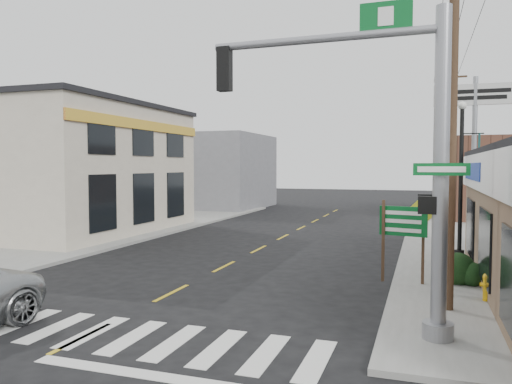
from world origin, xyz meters
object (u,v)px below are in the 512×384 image
(fire_hydrant, at_px, (487,286))
(lamp_post, at_px, (463,168))
(dance_center_sign, at_px, (475,120))
(utility_pole_near, at_px, (452,123))
(guide_sign, at_px, (403,229))
(utility_pole_far, at_px, (451,144))
(traffic_signal_pole, at_px, (399,138))

(fire_hydrant, xyz_separation_m, lamp_post, (-0.24, 6.21, 3.06))
(dance_center_sign, height_order, utility_pole_near, utility_pole_near)
(guide_sign, height_order, lamp_post, lamp_post)
(guide_sign, bearing_deg, utility_pole_far, 95.46)
(traffic_signal_pole, distance_m, utility_pole_far, 21.41)
(fire_hydrant, bearing_deg, utility_pole_near, -130.90)
(lamp_post, relative_size, utility_pole_near, 0.67)
(traffic_signal_pole, bearing_deg, utility_pole_near, 65.17)
(traffic_signal_pole, bearing_deg, dance_center_sign, 80.25)
(traffic_signal_pole, xyz_separation_m, fire_hydrant, (2.13, 3.48, -3.72))
(utility_pole_far, bearing_deg, traffic_signal_pole, -92.82)
(guide_sign, bearing_deg, utility_pole_near, -52.27)
(traffic_signal_pole, bearing_deg, fire_hydrant, 59.57)
(fire_hydrant, height_order, dance_center_sign, dance_center_sign)
(utility_pole_far, bearing_deg, lamp_post, -87.98)
(fire_hydrant, relative_size, lamp_post, 0.12)
(traffic_signal_pole, height_order, lamp_post, traffic_signal_pole)
(guide_sign, bearing_deg, fire_hydrant, -19.95)
(traffic_signal_pole, xyz_separation_m, utility_pole_near, (1.13, 2.33, 0.46))
(guide_sign, xyz_separation_m, utility_pole_near, (1.20, -2.56, 2.94))
(guide_sign, relative_size, lamp_post, 0.42)
(guide_sign, relative_size, dance_center_sign, 0.33)
(utility_pole_far, bearing_deg, dance_center_sign, -82.57)
(fire_hydrant, bearing_deg, dance_center_sign, 87.25)
(lamp_post, height_order, utility_pole_near, utility_pole_near)
(lamp_post, distance_m, dance_center_sign, 4.77)
(guide_sign, height_order, fire_hydrant, guide_sign)
(traffic_signal_pole, xyz_separation_m, dance_center_sign, (2.63, 13.88, 1.50))
(traffic_signal_pole, xyz_separation_m, utility_pole_far, (1.98, 21.30, 0.72))
(lamp_post, relative_size, utility_pole_far, 0.63)
(utility_pole_near, height_order, utility_pole_far, utility_pole_far)
(dance_center_sign, bearing_deg, utility_pole_near, -97.94)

